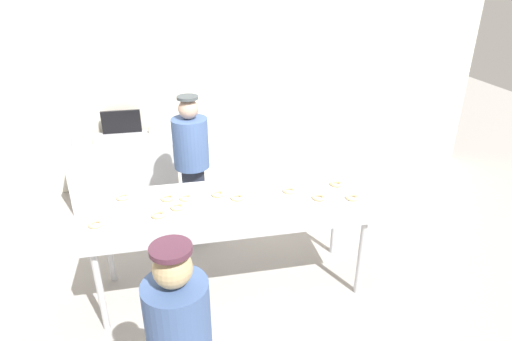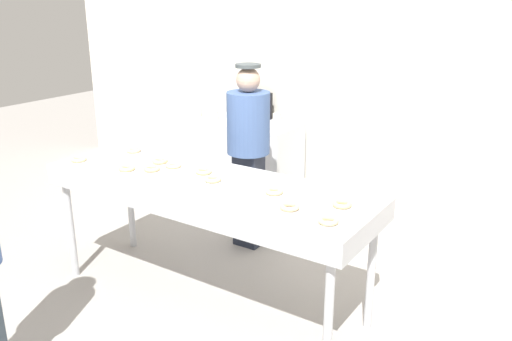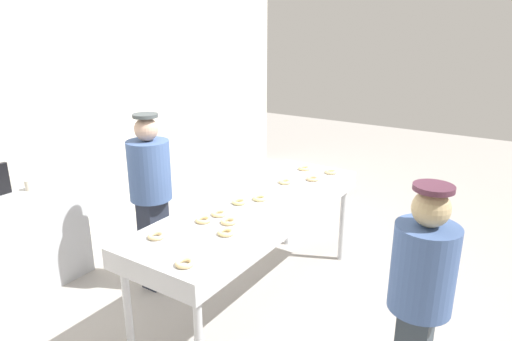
{
  "view_description": "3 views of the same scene",
  "coord_description": "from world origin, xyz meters",
  "px_view_note": "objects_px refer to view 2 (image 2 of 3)",
  "views": [
    {
      "loc": [
        -0.45,
        -3.31,
        2.83
      ],
      "look_at": [
        0.27,
        0.18,
        1.14
      ],
      "focal_mm": 30.18,
      "sensor_mm": 36.0,
      "label": 1
    },
    {
      "loc": [
        2.29,
        -2.81,
        2.24
      ],
      "look_at": [
        0.35,
        0.12,
        1.07
      ],
      "focal_mm": 37.7,
      "sensor_mm": 36.0,
      "label": 2
    },
    {
      "loc": [
        -2.93,
        -1.92,
        2.38
      ],
      "look_at": [
        0.23,
        0.15,
        1.16
      ],
      "focal_mm": 31.45,
      "sensor_mm": 36.0,
      "label": 3
    }
  ],
  "objects_px": {
    "plain_donut_6": "(160,161)",
    "menu_display": "(253,104)",
    "plain_donut_11": "(328,221)",
    "plain_donut_10": "(204,171)",
    "worker_baker": "(248,144)",
    "prep_counter": "(241,158)",
    "paper_cup_0": "(198,112)",
    "fryer_conveyor": "(206,190)",
    "plain_donut_3": "(290,207)",
    "plain_donut_7": "(79,159)",
    "paper_cup_1": "(276,118)",
    "plain_donut_0": "(152,169)",
    "plain_donut_9": "(342,204)",
    "plain_donut_1": "(127,168)",
    "plain_donut_4": "(213,179)",
    "plain_donut_5": "(134,150)",
    "paper_cup_2": "(215,115)",
    "plain_donut_2": "(173,165)",
    "plain_donut_8": "(274,191)"
  },
  "relations": [
    {
      "from": "plain_donut_6",
      "to": "menu_display",
      "type": "distance_m",
      "value": 2.21
    },
    {
      "from": "plain_donut_11",
      "to": "menu_display",
      "type": "distance_m",
      "value": 3.27
    },
    {
      "from": "plain_donut_6",
      "to": "plain_donut_10",
      "type": "bearing_deg",
      "value": -1.65
    },
    {
      "from": "worker_baker",
      "to": "prep_counter",
      "type": "distance_m",
      "value": 1.43
    },
    {
      "from": "plain_donut_6",
      "to": "paper_cup_0",
      "type": "relative_size",
      "value": 1.21
    },
    {
      "from": "fryer_conveyor",
      "to": "plain_donut_3",
      "type": "relative_size",
      "value": 20.48
    },
    {
      "from": "worker_baker",
      "to": "plain_donut_7",
      "type": "bearing_deg",
      "value": 41.81
    },
    {
      "from": "menu_display",
      "to": "plain_donut_11",
      "type": "bearing_deg",
      "value": -48.65
    },
    {
      "from": "plain_donut_7",
      "to": "plain_donut_11",
      "type": "bearing_deg",
      "value": 0.09
    },
    {
      "from": "plain_donut_6",
      "to": "paper_cup_1",
      "type": "distance_m",
      "value": 2.04
    },
    {
      "from": "plain_donut_0",
      "to": "menu_display",
      "type": "height_order",
      "value": "menu_display"
    },
    {
      "from": "plain_donut_6",
      "to": "plain_donut_9",
      "type": "height_order",
      "value": "same"
    },
    {
      "from": "plain_donut_1",
      "to": "plain_donut_4",
      "type": "relative_size",
      "value": 1.0
    },
    {
      "from": "plain_donut_3",
      "to": "plain_donut_5",
      "type": "bearing_deg",
      "value": 168.14
    },
    {
      "from": "plain_donut_11",
      "to": "paper_cup_2",
      "type": "bearing_deg",
      "value": 139.34
    },
    {
      "from": "fryer_conveyor",
      "to": "paper_cup_1",
      "type": "bearing_deg",
      "value": 108.56
    },
    {
      "from": "paper_cup_1",
      "to": "plain_donut_10",
      "type": "bearing_deg",
      "value": -73.14
    },
    {
      "from": "plain_donut_6",
      "to": "paper_cup_1",
      "type": "xyz_separation_m",
      "value": [
        -0.17,
        2.03,
        -0.07
      ]
    },
    {
      "from": "fryer_conveyor",
      "to": "worker_baker",
      "type": "bearing_deg",
      "value": 106.35
    },
    {
      "from": "plain_donut_1",
      "to": "worker_baker",
      "type": "relative_size",
      "value": 0.07
    },
    {
      "from": "plain_donut_3",
      "to": "menu_display",
      "type": "xyz_separation_m",
      "value": [
        -1.87,
        2.4,
        0.03
      ]
    },
    {
      "from": "plain_donut_0",
      "to": "plain_donut_3",
      "type": "distance_m",
      "value": 1.24
    },
    {
      "from": "worker_baker",
      "to": "prep_counter",
      "type": "bearing_deg",
      "value": -64.32
    },
    {
      "from": "plain_donut_0",
      "to": "plain_donut_10",
      "type": "bearing_deg",
      "value": 24.29
    },
    {
      "from": "plain_donut_0",
      "to": "plain_donut_6",
      "type": "height_order",
      "value": "same"
    },
    {
      "from": "plain_donut_10",
      "to": "paper_cup_1",
      "type": "xyz_separation_m",
      "value": [
        -0.62,
        2.05,
        -0.07
      ]
    },
    {
      "from": "plain_donut_4",
      "to": "plain_donut_5",
      "type": "relative_size",
      "value": 1.0
    },
    {
      "from": "plain_donut_5",
      "to": "menu_display",
      "type": "xyz_separation_m",
      "value": [
        -0.16,
        2.04,
        0.03
      ]
    },
    {
      "from": "plain_donut_2",
      "to": "plain_donut_5",
      "type": "distance_m",
      "value": 0.57
    },
    {
      "from": "plain_donut_8",
      "to": "plain_donut_11",
      "type": "relative_size",
      "value": 1.0
    },
    {
      "from": "plain_donut_2",
      "to": "plain_donut_0",
      "type": "bearing_deg",
      "value": -117.15
    },
    {
      "from": "fryer_conveyor",
      "to": "paper_cup_1",
      "type": "height_order",
      "value": "fryer_conveyor"
    },
    {
      "from": "menu_display",
      "to": "plain_donut_8",
      "type": "bearing_deg",
      "value": -53.39
    },
    {
      "from": "plain_donut_8",
      "to": "plain_donut_9",
      "type": "bearing_deg",
      "value": 4.84
    },
    {
      "from": "plain_donut_4",
      "to": "plain_donut_9",
      "type": "height_order",
      "value": "same"
    },
    {
      "from": "plain_donut_2",
      "to": "plain_donut_7",
      "type": "height_order",
      "value": "same"
    },
    {
      "from": "paper_cup_0",
      "to": "worker_baker",
      "type": "bearing_deg",
      "value": -35.23
    },
    {
      "from": "plain_donut_5",
      "to": "plain_donut_8",
      "type": "relative_size",
      "value": 1.0
    },
    {
      "from": "plain_donut_11",
      "to": "plain_donut_6",
      "type": "bearing_deg",
      "value": 168.84
    },
    {
      "from": "plain_donut_11",
      "to": "paper_cup_2",
      "type": "relative_size",
      "value": 1.21
    },
    {
      "from": "plain_donut_5",
      "to": "paper_cup_1",
      "type": "distance_m",
      "value": 1.95
    },
    {
      "from": "plain_donut_5",
      "to": "paper_cup_0",
      "type": "bearing_deg",
      "value": 112.4
    },
    {
      "from": "fryer_conveyor",
      "to": "plain_donut_5",
      "type": "distance_m",
      "value": 0.97
    },
    {
      "from": "plain_donut_1",
      "to": "prep_counter",
      "type": "bearing_deg",
      "value": 102.29
    },
    {
      "from": "plain_donut_9",
      "to": "paper_cup_1",
      "type": "distance_m",
      "value": 2.71
    },
    {
      "from": "plain_donut_7",
      "to": "paper_cup_2",
      "type": "distance_m",
      "value": 2.13
    },
    {
      "from": "plain_donut_1",
      "to": "paper_cup_0",
      "type": "height_order",
      "value": "plain_donut_1"
    },
    {
      "from": "plain_donut_4",
      "to": "worker_baker",
      "type": "height_order",
      "value": "worker_baker"
    },
    {
      "from": "plain_donut_0",
      "to": "plain_donut_2",
      "type": "distance_m",
      "value": 0.17
    },
    {
      "from": "paper_cup_1",
      "to": "plain_donut_4",
      "type": "bearing_deg",
      "value": -69.97
    }
  ]
}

